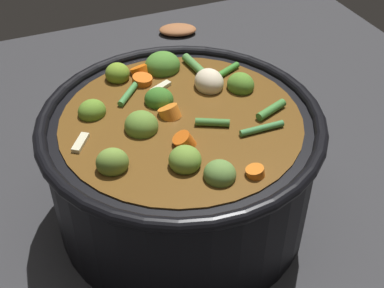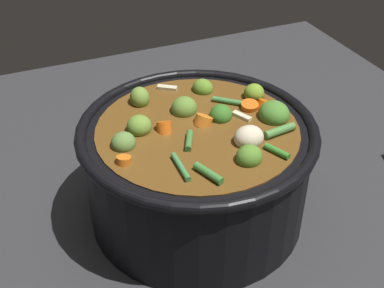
{
  "view_description": "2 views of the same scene",
  "coord_description": "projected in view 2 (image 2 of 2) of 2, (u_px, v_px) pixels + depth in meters",
  "views": [
    {
      "loc": [
        0.42,
        -0.16,
        0.49
      ],
      "look_at": [
        0.01,
        0.01,
        0.12
      ],
      "focal_mm": 48.31,
      "sensor_mm": 36.0,
      "label": 1
    },
    {
      "loc": [
        0.22,
        0.51,
        0.52
      ],
      "look_at": [
        0.01,
        -0.0,
        0.12
      ],
      "focal_mm": 47.76,
      "sensor_mm": 36.0,
      "label": 2
    }
  ],
  "objects": [
    {
      "name": "ground_plane",
      "position": [
        197.0,
        210.0,
        0.75
      ],
      "size": [
        1.1,
        1.1,
        0.0
      ],
      "primitive_type": "plane",
      "color": "#2D2D30"
    },
    {
      "name": "cooking_pot",
      "position": [
        197.0,
        168.0,
        0.71
      ],
      "size": [
        0.32,
        0.32,
        0.17
      ],
      "color": "black",
      "rests_on": "ground_plane"
    }
  ]
}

